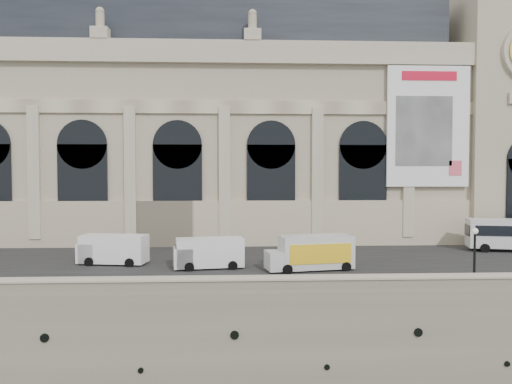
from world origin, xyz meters
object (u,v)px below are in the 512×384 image
box_truck (311,253)px  lamp_right (474,259)px  van_b (205,253)px  van_c (110,249)px

box_truck → lamp_right: 12.40m
lamp_right → box_truck: bearing=145.3°
van_b → lamp_right: lamp_right is taller
box_truck → lamp_right: (10.18, -7.05, 0.67)m
van_c → box_truck: (17.12, -3.37, 0.12)m
van_b → lamp_right: size_ratio=1.42×
van_c → box_truck: bearing=-11.1°
van_b → lamp_right: 20.58m
van_c → lamp_right: (27.29, -10.42, 0.78)m
van_c → box_truck: size_ratio=0.83×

